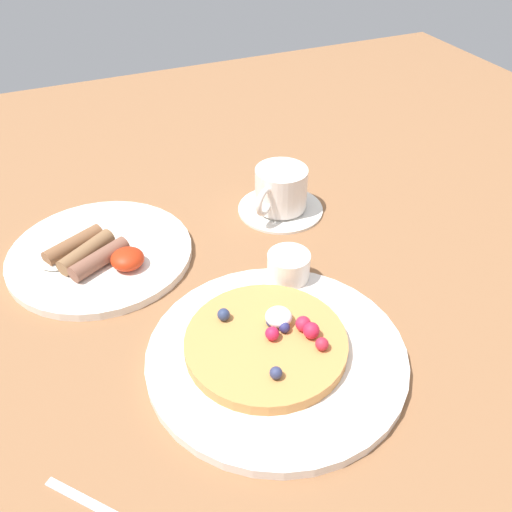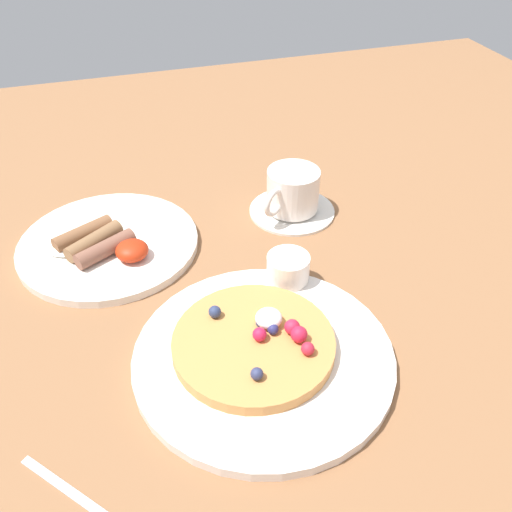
{
  "view_description": "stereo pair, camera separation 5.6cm",
  "coord_description": "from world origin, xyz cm",
  "views": [
    {
      "loc": [
        -19.21,
        -49.17,
        45.61
      ],
      "look_at": [
        1.73,
        -1.05,
        4.0
      ],
      "focal_mm": 38.74,
      "sensor_mm": 36.0,
      "label": 1
    },
    {
      "loc": [
        -13.96,
        -51.13,
        45.61
      ],
      "look_at": [
        1.73,
        -1.05,
        4.0
      ],
      "focal_mm": 38.74,
      "sensor_mm": 36.0,
      "label": 2
    }
  ],
  "objects": [
    {
      "name": "pancake_with_berries",
      "position": [
        -2.02,
        -12.74,
        2.07
      ],
      "size": [
        17.37,
        17.37,
        3.19
      ],
      "color": "#D18847",
      "rests_on": "pancake_plate"
    },
    {
      "name": "breakfast_plate",
      "position": [
        -15.21,
        11.52,
        0.56
      ],
      "size": [
        24.02,
        24.02,
        1.11
      ],
      "primitive_type": "cylinder",
      "color": "white",
      "rests_on": "ground_plane"
    },
    {
      "name": "coffee_cup",
      "position": [
        11.31,
        12.11,
        3.93
      ],
      "size": [
        9.56,
        8.17,
        6.05
      ],
      "color": "white",
      "rests_on": "coffee_saucer"
    },
    {
      "name": "syrup_ramekin",
      "position": [
        5.15,
        -3.15,
        2.96
      ],
      "size": [
        5.24,
        5.24,
        3.35
      ],
      "color": "white",
      "rests_on": "pancake_plate"
    },
    {
      "name": "fried_breakfast",
      "position": [
        -16.41,
        9.89,
        2.11
      ],
      "size": [
        12.85,
        10.64,
        2.52
      ],
      "color": "brown",
      "rests_on": "breakfast_plate"
    },
    {
      "name": "pancake_plate",
      "position": [
        -1.41,
        -13.73,
        0.62
      ],
      "size": [
        27.79,
        27.79,
        1.23
      ],
      "primitive_type": "cylinder",
      "color": "white",
      "rests_on": "ground_plane"
    },
    {
      "name": "ground_plane",
      "position": [
        0.0,
        0.0,
        -1.5
      ],
      "size": [
        169.8,
        151.91,
        3.0
      ],
      "primitive_type": "cube",
      "color": "#8B5E3C"
    },
    {
      "name": "coffee_saucer",
      "position": [
        11.45,
        12.21,
        0.4
      ],
      "size": [
        12.54,
        12.54,
        0.79
      ],
      "primitive_type": "cylinder",
      "color": "white",
      "rests_on": "ground_plane"
    }
  ]
}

